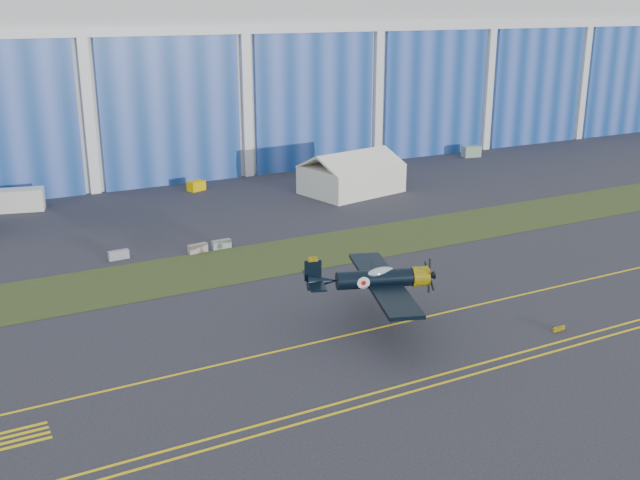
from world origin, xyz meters
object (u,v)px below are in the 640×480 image
warbird (375,279)px  tent (352,172)px  shipping_container (17,200)px  tug (196,186)px

warbird → tent: 43.23m
shipping_container → tent: bearing=-2.0°
warbird → shipping_container: warbird is taller
tug → warbird: bearing=-114.2°
shipping_container → warbird: bearing=-54.4°
shipping_container → tug: shipping_container is taller
tent → shipping_container: (-40.33, 11.17, -1.49)m
tent → tug: bearing=137.4°
shipping_container → tug: (22.47, -0.48, -0.68)m
warbird → tug: warbird is taller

